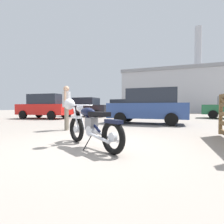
# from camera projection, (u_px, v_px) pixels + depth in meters

# --- Properties ---
(ground_plane) EXTENTS (80.00, 80.00, 0.00)m
(ground_plane) POSITION_uv_depth(u_px,v_px,m) (96.00, 145.00, 3.93)
(ground_plane) COLOR gray
(vintage_motorcycle) EXTENTS (1.85, 1.15, 1.07)m
(vintage_motorcycle) POSITION_uv_depth(u_px,v_px,m) (90.00, 125.00, 3.70)
(vintage_motorcycle) COLOR black
(vintage_motorcycle) RESTS_ON ground_plane
(bystander) EXTENTS (0.30, 0.43, 1.66)m
(bystander) POSITION_uv_depth(u_px,v_px,m) (66.00, 103.00, 6.37)
(bystander) COLOR #706656
(bystander) RESTS_ON ground_plane
(silver_sedan_mid) EXTENTS (4.00, 2.02, 1.78)m
(silver_sedan_mid) POSITION_uv_depth(u_px,v_px,m) (46.00, 106.00, 12.55)
(silver_sedan_mid) COLOR black
(silver_sedan_mid) RESTS_ON ground_plane
(dark_sedan_left) EXTENTS (3.95, 1.92, 1.78)m
(dark_sedan_left) POSITION_uv_depth(u_px,v_px,m) (149.00, 106.00, 8.77)
(dark_sedan_left) COLOR black
(dark_sedan_left) RESTS_ON ground_plane
(blue_hatchback_right) EXTENTS (4.30, 2.11, 1.67)m
(blue_hatchback_right) POSITION_uv_depth(u_px,v_px,m) (121.00, 107.00, 18.64)
(blue_hatchback_right) COLOR black
(blue_hatchback_right) RESTS_ON ground_plane
(white_estate_far) EXTENTS (4.24, 1.99, 1.67)m
(white_estate_far) POSITION_uv_depth(u_px,v_px,m) (86.00, 107.00, 15.20)
(white_estate_far) COLOR black
(white_estate_far) RESTS_ON ground_plane
(industrial_building) EXTENTS (16.10, 12.47, 14.34)m
(industrial_building) POSITION_uv_depth(u_px,v_px,m) (173.00, 92.00, 30.18)
(industrial_building) COLOR #B2B2B7
(industrial_building) RESTS_ON ground_plane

